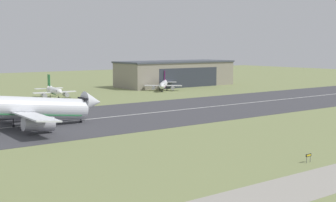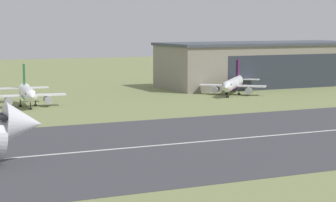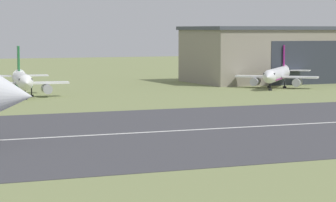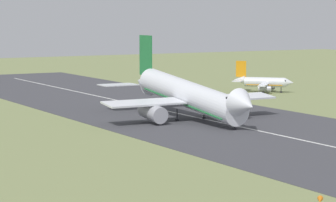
{
  "view_description": "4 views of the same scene",
  "coord_description": "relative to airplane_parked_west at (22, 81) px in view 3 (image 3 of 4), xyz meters",
  "views": [
    {
      "loc": [
        -92.88,
        -26.41,
        22.63
      ],
      "look_at": [
        -11.03,
        83.07,
        6.74
      ],
      "focal_mm": 50.0,
      "sensor_mm": 36.0,
      "label": 1
    },
    {
      "loc": [
        -48.0,
        3.96,
        20.83
      ],
      "look_at": [
        -7.39,
        90.86,
        9.39
      ],
      "focal_mm": 70.0,
      "sensor_mm": 36.0,
      "label": 2
    },
    {
      "loc": [
        -45.52,
        6.31,
        13.75
      ],
      "look_at": [
        -10.23,
        90.97,
        5.46
      ],
      "focal_mm": 85.0,
      "sensor_mm": 36.0,
      "label": 3
    },
    {
      "loc": [
        110.83,
        3.47,
        25.23
      ],
      "look_at": [
        -14.69,
        74.84,
        9.32
      ],
      "focal_mm": 85.0,
      "sensor_mm": 36.0,
      "label": 4
    }
  ],
  "objects": [
    {
      "name": "runway_centreline",
      "position": [
        10.93,
        -62.07,
        -3.24
      ],
      "size": [
        376.47,
        0.7,
        0.01
      ],
      "primitive_type": "cube",
      "color": "silver",
      "rests_on": "runway_strip"
    },
    {
      "name": "airplane_parked_east",
      "position": [
        60.91,
        2.14,
        -0.2
      ],
      "size": [
        21.98,
        23.84,
        9.9
      ],
      "color": "white",
      "rests_on": "ground_plane"
    },
    {
      "name": "airplane_parked_west",
      "position": [
        0.0,
        0.0,
        0.0
      ],
      "size": [
        18.97,
        21.09,
        10.23
      ],
      "color": "white",
      "rests_on": "ground_plane"
    },
    {
      "name": "runway_strip",
      "position": [
        10.93,
        -62.07,
        -3.27
      ],
      "size": [
        418.3,
        55.76,
        0.06
      ],
      "primitive_type": "cube",
      "color": "#3D3D42",
      "rests_on": "ground_plane"
    },
    {
      "name": "hangar_building",
      "position": [
        84.05,
        21.99,
        3.97
      ],
      "size": [
        69.8,
        26.28,
        14.5
      ],
      "color": "gray",
      "rests_on": "ground_plane"
    }
  ]
}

